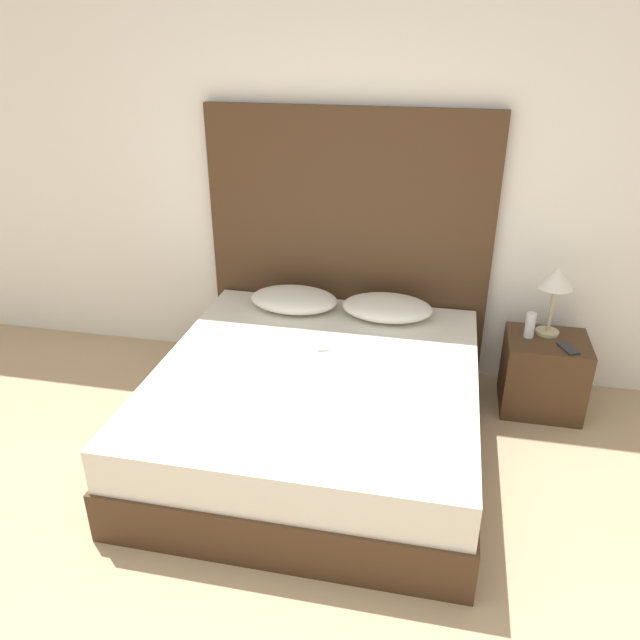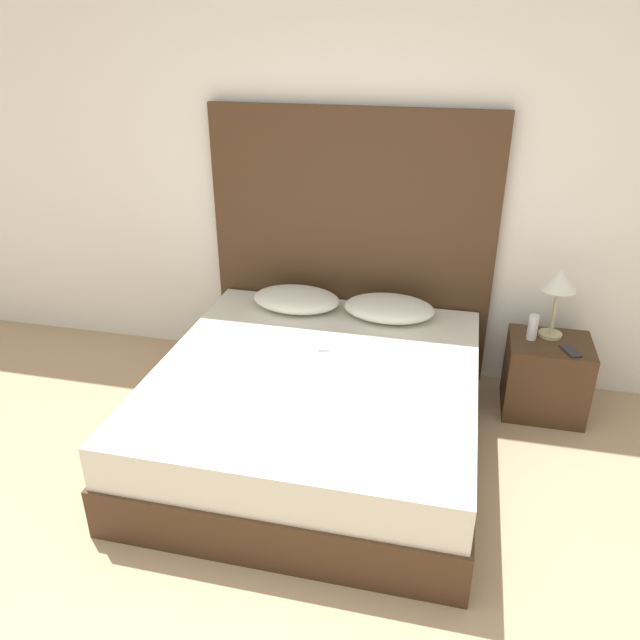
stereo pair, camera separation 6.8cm
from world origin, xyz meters
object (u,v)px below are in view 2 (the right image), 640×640
object	(u,v)px
table_lamp	(559,284)
phone_on_nightstand	(571,351)
phone_on_bed	(322,345)
bed	(316,408)
nightstand	(546,376)

from	to	relation	value
table_lamp	phone_on_nightstand	bearing A→B (deg)	-62.22
phone_on_bed	table_lamp	bearing A→B (deg)	20.93
bed	nightstand	bearing A→B (deg)	27.68
bed	nightstand	xyz separation A→B (m)	(1.32, 0.69, -0.01)
phone_on_bed	bed	bearing A→B (deg)	-84.45
phone_on_bed	phone_on_nightstand	world-z (taller)	phone_on_bed
phone_on_nightstand	nightstand	bearing A→B (deg)	132.20
bed	phone_on_nightstand	xyz separation A→B (m)	(1.41, 0.58, 0.24)
nightstand	table_lamp	world-z (taller)	table_lamp
bed	nightstand	size ratio (longest dim) A/B	3.93
nightstand	phone_on_nightstand	world-z (taller)	phone_on_nightstand
bed	phone_on_bed	distance (m)	0.38
table_lamp	bed	bearing A→B (deg)	-149.43
table_lamp	nightstand	bearing A→B (deg)	-87.02
nightstand	table_lamp	bearing A→B (deg)	92.98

